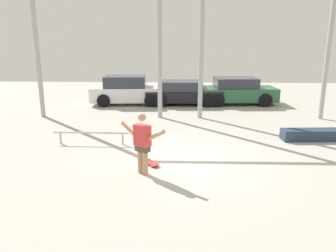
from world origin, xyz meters
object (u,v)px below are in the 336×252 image
(skateboarder, at_px, (142,141))
(grind_rail, at_px, (91,134))
(parked_car_green, at_px, (237,91))
(grind_box, at_px, (312,135))
(parked_car_white, at_px, (128,91))
(parked_car_black, at_px, (183,93))
(skateboard, at_px, (149,162))

(skateboarder, bearing_deg, grind_rail, 165.41)
(grind_rail, xyz_separation_m, parked_car_green, (6.05, 7.41, 0.35))
(grind_box, bearing_deg, skateboarder, -150.42)
(grind_rail, distance_m, parked_car_white, 7.12)
(skateboarder, distance_m, grind_box, 6.40)
(grind_rail, relative_size, parked_car_green, 0.63)
(parked_car_white, xyz_separation_m, parked_car_black, (2.99, 0.05, -0.11))
(skateboard, bearing_deg, parked_car_black, 134.97)
(parked_car_white, distance_m, parked_car_black, 2.99)
(parked_car_white, bearing_deg, grind_box, -44.52)
(grind_box, distance_m, parked_car_black, 7.81)
(parked_car_black, bearing_deg, skateboarder, -98.12)
(skateboarder, relative_size, parked_car_white, 0.40)
(parked_car_white, bearing_deg, parked_car_green, -0.73)
(skateboard, height_order, parked_car_white, parked_car_white)
(skateboard, height_order, parked_car_black, parked_car_black)
(skateboard, xyz_separation_m, parked_car_white, (-1.96, 8.86, 0.66))
(skateboarder, xyz_separation_m, parked_car_black, (1.13, 9.58, -0.26))
(skateboarder, bearing_deg, parked_car_black, 119.32)
(parked_car_green, bearing_deg, parked_car_white, 179.50)
(skateboard, bearing_deg, parked_car_green, 118.18)
(grind_rail, distance_m, parked_car_green, 9.57)
(grind_rail, relative_size, parked_car_white, 0.64)
(skateboarder, height_order, parked_car_black, skateboarder)
(skateboarder, bearing_deg, grind_box, 65.63)
(grind_rail, xyz_separation_m, parked_car_white, (0.13, 7.11, 0.39))
(skateboarder, relative_size, skateboard, 2.22)
(grind_rail, height_order, parked_car_black, parked_car_black)
(parked_car_green, bearing_deg, skateboard, -116.87)
(skateboarder, distance_m, parked_car_white, 9.71)
(skateboarder, xyz_separation_m, grind_box, (5.53, 3.14, -0.69))
(skateboarder, xyz_separation_m, parked_car_green, (4.06, 9.83, -0.19))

